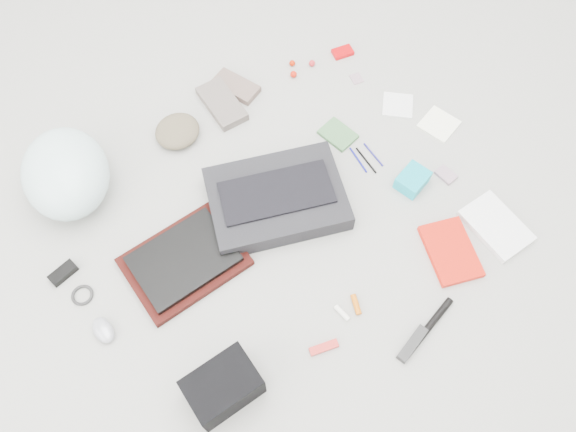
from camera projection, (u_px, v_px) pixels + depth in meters
ground_plane at (288, 222)px, 2.00m from camera, size 4.00×4.00×0.00m
messenger_bag at (277, 199)px, 2.00m from camera, size 0.56×0.48×0.08m
bag_flap at (276, 192)px, 1.96m from camera, size 0.43×0.31×0.01m
laptop_sleeve at (185, 262)px, 1.91m from camera, size 0.39×0.29×0.03m
laptop at (183, 259)px, 1.89m from camera, size 0.33×0.24×0.02m
bike_helmet at (66, 173)px, 1.96m from camera, size 0.39×0.44×0.22m
beanie at (177, 131)px, 2.15m from camera, size 0.22×0.21×0.06m
mitten_left at (222, 104)px, 2.22m from camera, size 0.13×0.23×0.03m
mitten_right at (236, 86)px, 2.27m from camera, size 0.15×0.21×0.03m
power_brick at (63, 273)px, 1.90m from camera, size 0.10×0.06×0.03m
cable_coil at (82, 295)px, 1.87m from camera, size 0.08×0.08×0.01m
mouse at (103, 330)px, 1.80m from camera, size 0.06×0.10×0.04m
camera_bag at (223, 387)px, 1.67m from camera, size 0.21×0.15×0.14m
multitool at (324, 347)px, 1.78m from camera, size 0.10×0.05×0.01m
toiletry_tube_white at (342, 313)px, 1.84m from camera, size 0.02×0.06×0.02m
toiletry_tube_orange at (356, 305)px, 1.85m from camera, size 0.04×0.07×0.02m
u_lock at (412, 344)px, 1.78m from camera, size 0.14×0.07×0.03m
bike_pump at (428, 328)px, 1.81m from camera, size 0.26×0.08×0.02m
book_red at (451, 251)px, 1.93m from camera, size 0.22×0.27×0.02m
book_white at (496, 226)px, 1.98m from camera, size 0.16×0.24×0.02m
notepad at (338, 134)px, 2.17m from camera, size 0.12×0.15×0.02m
pen_blue at (358, 160)px, 2.12m from camera, size 0.02×0.12×0.01m
pen_black at (366, 160)px, 2.12m from camera, size 0.02×0.13×0.01m
pen_navy at (373, 155)px, 2.13m from camera, size 0.01×0.12×0.01m
accordion_wallet at (412, 180)px, 2.05m from camera, size 0.13×0.12×0.06m
card_deck at (446, 175)px, 2.08m from camera, size 0.06×0.08×0.01m
napkin_top at (398, 105)px, 2.24m from camera, size 0.17×0.17×0.01m
napkin_bottom at (439, 124)px, 2.19m from camera, size 0.16×0.16×0.01m
lollipop_a at (294, 74)px, 2.30m from camera, size 0.04×0.04×0.03m
lollipop_b at (292, 63)px, 2.33m from camera, size 0.03×0.03×0.02m
lollipop_c at (312, 63)px, 2.33m from camera, size 0.03×0.03×0.03m
altoids_tin at (343, 52)px, 2.36m from camera, size 0.09×0.07×0.02m
stamp_sheet at (357, 79)px, 2.30m from camera, size 0.06×0.06×0.00m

